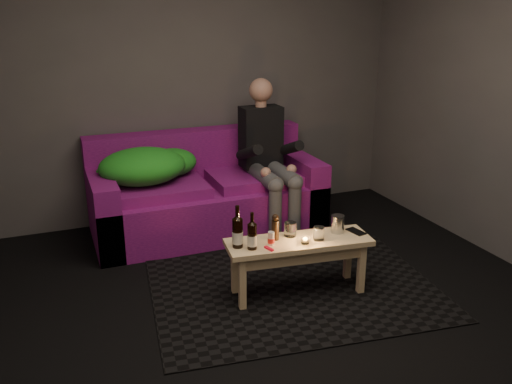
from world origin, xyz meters
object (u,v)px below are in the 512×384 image
(beer_bottle_b, at_px, (252,236))
(person, at_px, (268,154))
(beer_bottle_a, at_px, (238,232))
(sofa, at_px, (205,196))
(steel_cup, at_px, (338,224))
(coffee_table, at_px, (299,249))

(beer_bottle_b, bearing_deg, person, 63.11)
(beer_bottle_a, height_order, beer_bottle_b, beer_bottle_a)
(beer_bottle_a, bearing_deg, sofa, 82.70)
(steel_cup, bearing_deg, sofa, 112.57)
(sofa, height_order, beer_bottle_a, sofa)
(sofa, relative_size, steel_cup, 15.92)
(beer_bottle_b, distance_m, steel_cup, 0.66)
(person, height_order, coffee_table, person)
(beer_bottle_a, xyz_separation_m, steel_cup, (0.74, -0.02, -0.04))
(person, xyz_separation_m, coffee_table, (-0.28, -1.23, -0.36))
(sofa, height_order, beer_bottle_b, sofa)
(beer_bottle_b, height_order, steel_cup, beer_bottle_b)
(person, relative_size, steel_cup, 10.62)
(coffee_table, xyz_separation_m, beer_bottle_b, (-0.35, -0.02, 0.17))
(person, xyz_separation_m, steel_cup, (0.03, -1.21, -0.22))
(sofa, bearing_deg, coffee_table, -79.49)
(steel_cup, bearing_deg, person, 91.49)
(sofa, bearing_deg, beer_bottle_b, -93.81)
(person, height_order, beer_bottle_b, person)
(beer_bottle_a, distance_m, beer_bottle_b, 0.10)
(coffee_table, distance_m, steel_cup, 0.34)
(coffee_table, bearing_deg, beer_bottle_a, 174.12)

